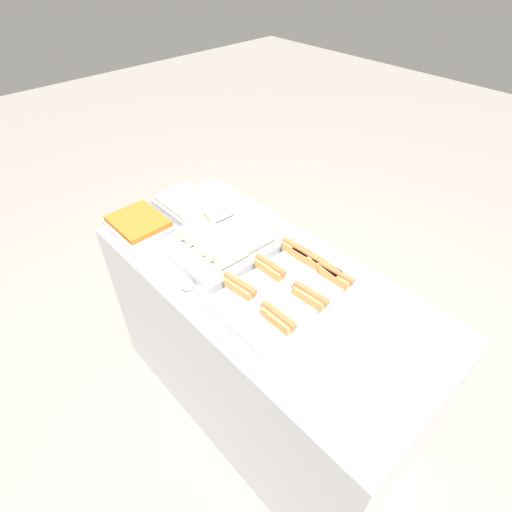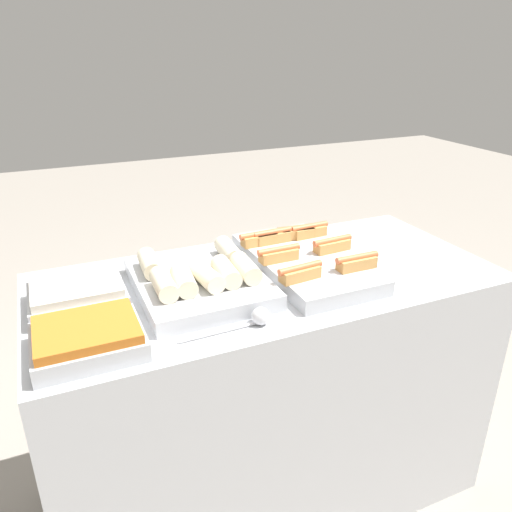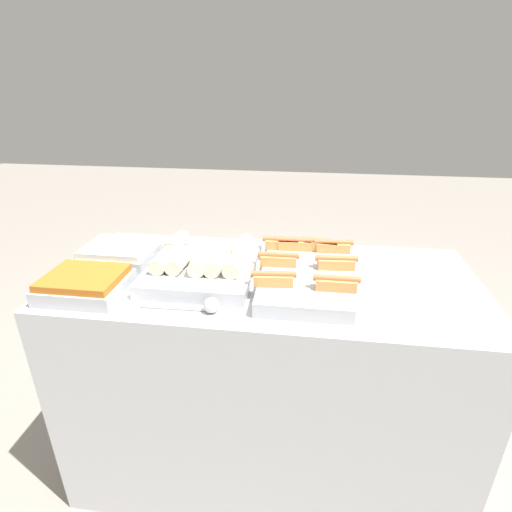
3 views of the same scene
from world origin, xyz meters
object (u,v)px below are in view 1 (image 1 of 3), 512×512
(tray_hotdogs, at_px, (290,287))
(tray_side_front, at_px, (139,226))
(tray_wraps, at_px, (224,242))
(serving_spoon_near, at_px, (185,283))
(tray_side_back, at_px, (186,205))

(tray_hotdogs, relative_size, tray_side_front, 2.12)
(tray_wraps, bearing_deg, tray_side_front, -150.51)
(tray_hotdogs, height_order, tray_wraps, tray_wraps)
(serving_spoon_near, bearing_deg, tray_side_front, 172.57)
(tray_hotdogs, distance_m, serving_spoon_near, 0.40)
(tray_side_back, bearing_deg, tray_side_front, -90.00)
(tray_hotdogs, height_order, tray_side_back, tray_hotdogs)
(tray_side_front, xyz_separation_m, tray_side_back, (0.00, 0.25, 0.00))
(tray_wraps, xyz_separation_m, tray_side_front, (-0.35, -0.20, -0.00))
(tray_side_front, bearing_deg, serving_spoon_near, -7.43)
(serving_spoon_near, bearing_deg, tray_hotdogs, 42.11)
(tray_wraps, xyz_separation_m, serving_spoon_near, (0.07, -0.25, -0.02))
(serving_spoon_near, bearing_deg, tray_wraps, 105.84)
(tray_hotdogs, bearing_deg, tray_wraps, -177.58)
(tray_hotdogs, height_order, tray_side_front, tray_hotdogs)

